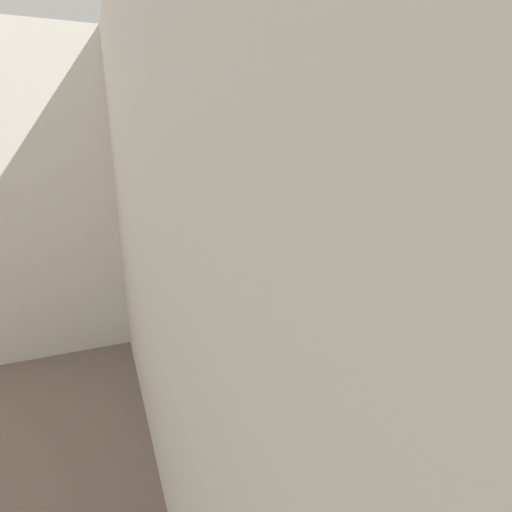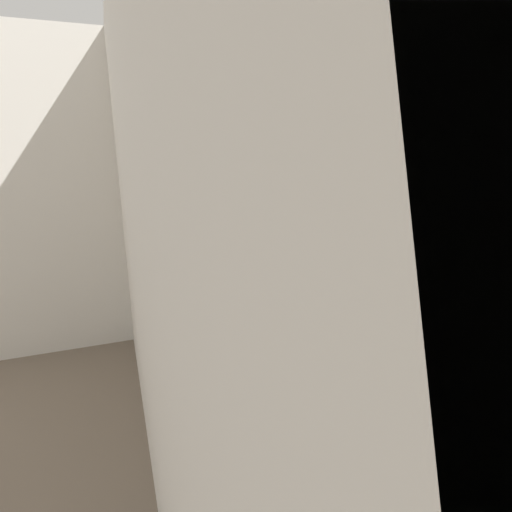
% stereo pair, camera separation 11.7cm
% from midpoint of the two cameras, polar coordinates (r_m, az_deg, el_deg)
% --- Properties ---
extents(ground_plane, '(14.00, 14.00, 0.00)m').
position_cam_midpoint_polar(ground_plane, '(2.63, 21.62, -27.70)').
color(ground_plane, '#756656').
extents(wall_back, '(8.00, 0.05, 2.60)m').
position_cam_midpoint_polar(wall_back, '(3.82, 1.68, 9.04)').
color(wall_back, silver).
rests_on(wall_back, ground_plane).
extents(wall_side_left, '(0.05, 8.00, 2.60)m').
position_cam_midpoint_polar(wall_side_left, '(2.39, -16.01, 4.07)').
color(wall_side_left, silver).
rests_on(wall_side_left, ground_plane).
extents(photo_umbrella, '(0.84, 0.68, 2.11)m').
position_cam_midpoint_polar(photo_umbrella, '(3.10, 0.81, 14.77)').
color(photo_umbrella, black).
rests_on(photo_umbrella, ground_plane).
extents(tote_bag, '(0.39, 0.12, 0.60)m').
position_cam_midpoint_polar(tote_bag, '(3.75, -11.18, -8.87)').
color(tote_bag, tan).
rests_on(tote_bag, ground_plane).
extents(duffel_bag, '(0.46, 0.24, 0.25)m').
position_cam_midpoint_polar(duffel_bag, '(3.82, 6.29, -9.63)').
color(duffel_bag, '#5B231E').
rests_on(duffel_bag, ground_plane).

